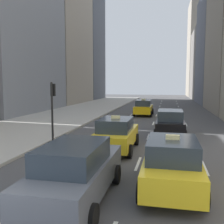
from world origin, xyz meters
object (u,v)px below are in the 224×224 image
(taxi_lead, at_px, (144,108))
(taxi_second, at_px, (172,163))
(taxi_third, at_px, (116,134))
(sedan_silver_behind, at_px, (170,123))
(traffic_light_pole, at_px, (53,103))
(sedan_black_near, at_px, (77,171))

(taxi_lead, xyz_separation_m, taxi_second, (2.80, -20.20, 0.00))
(taxi_third, distance_m, sedan_silver_behind, 5.32)
(taxi_second, xyz_separation_m, traffic_light_pole, (-6.75, 5.43, 1.53))
(taxi_lead, distance_m, traffic_light_pole, 15.36)
(taxi_lead, height_order, sedan_black_near, taxi_lead)
(sedan_silver_behind, bearing_deg, taxi_second, -90.00)
(taxi_second, distance_m, traffic_light_pole, 8.80)
(sedan_silver_behind, height_order, traffic_light_pole, traffic_light_pole)
(taxi_lead, distance_m, taxi_third, 15.60)
(sedan_silver_behind, xyz_separation_m, traffic_light_pole, (-6.75, -3.68, 1.51))
(taxi_second, height_order, taxi_third, same)
(sedan_black_near, bearing_deg, taxi_third, 90.00)
(sedan_black_near, xyz_separation_m, traffic_light_pole, (-3.95, 6.96, 1.50))
(taxi_second, xyz_separation_m, taxi_third, (-2.80, 4.60, 0.00))
(taxi_third, bearing_deg, traffic_light_pole, 168.04)
(taxi_second, distance_m, sedan_silver_behind, 9.12)
(taxi_second, relative_size, sedan_black_near, 0.89)
(taxi_lead, height_order, taxi_third, same)
(sedan_black_near, relative_size, sedan_silver_behind, 1.08)
(taxi_lead, relative_size, sedan_black_near, 0.89)
(sedan_black_near, relative_size, traffic_light_pole, 1.37)
(taxi_third, distance_m, traffic_light_pole, 4.32)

